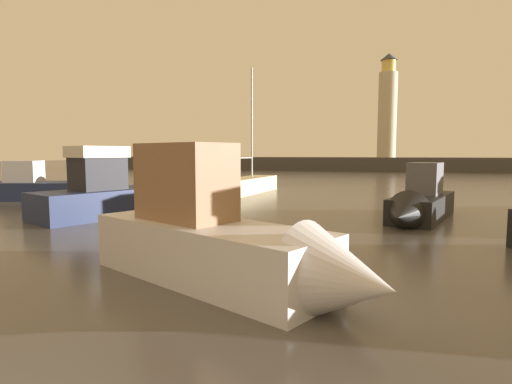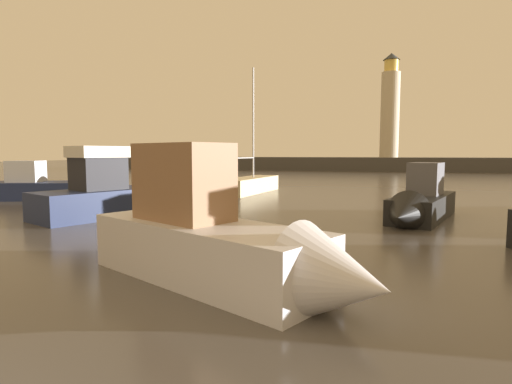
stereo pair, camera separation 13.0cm
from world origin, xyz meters
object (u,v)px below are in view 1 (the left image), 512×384
object	(u,v)px
motorboat_6	(65,188)
sailboat_moored	(248,184)
motorboat_2	(137,194)
lighthouse	(387,109)
motorboat_4	(418,204)
motorboat_5	(227,242)

from	to	relation	value
motorboat_6	sailboat_moored	size ratio (longest dim) A/B	0.95
motorboat_2	sailboat_moored	distance (m)	11.07
lighthouse	motorboat_4	size ratio (longest dim) A/B	2.27
sailboat_moored	motorboat_2	bearing A→B (deg)	-103.34
lighthouse	motorboat_2	distance (m)	52.36
motorboat_5	sailboat_moored	world-z (taller)	sailboat_moored
lighthouse	motorboat_5	distance (m)	60.08
lighthouse	motorboat_6	distance (m)	51.26
sailboat_moored	motorboat_5	bearing A→B (deg)	-75.68
lighthouse	motorboat_6	xyz separation A→B (m)	(-21.23, -45.80, -8.92)
motorboat_2	motorboat_4	size ratio (longest dim) A/B	1.30
motorboat_2	motorboat_6	world-z (taller)	motorboat_2
sailboat_moored	motorboat_4	bearing A→B (deg)	-44.99
motorboat_4	motorboat_2	bearing A→B (deg)	-177.44
motorboat_4	sailboat_moored	distance (m)	14.42
motorboat_6	sailboat_moored	world-z (taller)	sailboat_moored
motorboat_4	motorboat_5	xyz separation A→B (m)	(-5.04, -10.00, 0.24)
motorboat_5	sailboat_moored	size ratio (longest dim) A/B	0.83
lighthouse	motorboat_2	bearing A→B (deg)	-105.74
sailboat_moored	motorboat_6	bearing A→B (deg)	-144.88
motorboat_4	motorboat_6	world-z (taller)	motorboat_4
motorboat_6	sailboat_moored	bearing A→B (deg)	35.12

